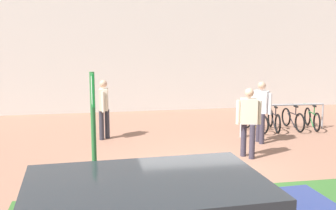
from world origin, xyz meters
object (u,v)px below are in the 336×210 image
Objects in this scene: bike_at_sign at (101,195)px; person_shirt_blue at (249,118)px; bike_rack_cluster at (284,119)px; bollard_steel at (243,122)px; parking_sign_post at (93,124)px; person_shirt_white at (261,108)px; person_casual_tan at (104,106)px.

bike_at_sign is 4.60m from person_shirt_blue.
bike_rack_cluster is 3.59m from person_shirt_blue.
bollard_steel is (4.28, 4.73, 0.10)m from bike_at_sign.
person_shirt_white is (4.61, 4.08, -0.59)m from parking_sign_post.
bike_at_sign is at bearing -132.09° from bollard_steel.
person_shirt_white reaches higher than bollard_steel.
person_shirt_blue reaches higher than bike_at_sign.
bike_rack_cluster is 5.69m from person_casual_tan.
person_shirt_white is (4.26, -1.25, 0.00)m from person_casual_tan.
bollard_steel is at bearing 109.53° from person_shirt_white.
bike_at_sign is at bearing -138.29° from person_shirt_white.
person_shirt_blue is (3.74, 2.79, -0.59)m from parking_sign_post.
parking_sign_post is 4.70m from person_shirt_blue.
parking_sign_post is at bearing -143.30° from person_shirt_blue.
person_shirt_blue is at bearing -107.42° from bollard_steel.
parking_sign_post reaches higher than person_shirt_blue.
bollard_steel is at bearing 72.58° from person_shirt_blue.
person_shirt_blue is at bearing 36.85° from bike_at_sign.
bike_rack_cluster is 2.08m from person_shirt_white.
person_casual_tan and person_shirt_blue have the same top height.
person_shirt_blue is (3.38, -2.55, 0.00)m from person_casual_tan.
person_shirt_white is at bearing 41.71° from bike_at_sign.
person_casual_tan reaches higher than bike_rack_cluster.
bike_at_sign is 0.63× the size of bike_rack_cluster.
bike_rack_cluster is at bearing 23.50° from bollard_steel.
bike_at_sign is 1.87× the size of bollard_steel.
bollard_steel is at bearing -156.50° from bike_rack_cluster.
parking_sign_post reaches higher than bike_at_sign.
bike_at_sign is 8.04m from bike_rack_cluster.
person_casual_tan is 1.00× the size of person_shirt_white.
parking_sign_post is 5.38m from person_casual_tan.
person_shirt_white is at bearing 56.00° from person_shirt_blue.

